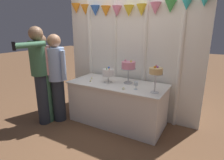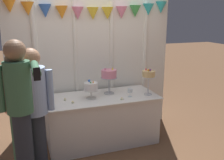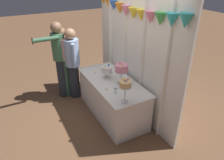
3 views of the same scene
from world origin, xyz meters
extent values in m
plane|color=brown|center=(0.00, 0.00, 0.00)|extent=(24.00, 24.00, 0.00)
cube|color=white|center=(0.00, 0.57, 1.27)|extent=(2.76, 0.04, 2.53)
cylinder|color=white|center=(-0.92, 0.55, 1.27)|extent=(0.09, 0.09, 2.53)
cylinder|color=white|center=(-0.30, 0.55, 1.27)|extent=(0.06, 0.06, 2.53)
cylinder|color=white|center=(0.32, 0.55, 1.27)|extent=(0.08, 0.08, 2.53)
cylinder|color=white|center=(0.96, 0.55, 1.27)|extent=(0.08, 0.08, 2.53)
cone|color=orange|center=(-1.22, 0.51, 2.13)|extent=(0.19, 0.19, 0.20)
cone|color=orange|center=(-0.98, 0.51, 2.09)|extent=(0.19, 0.19, 0.20)
cone|color=blue|center=(-0.73, 0.51, 2.06)|extent=(0.19, 0.19, 0.20)
cone|color=orange|center=(-0.49, 0.51, 2.04)|extent=(0.19, 0.19, 0.20)
cone|color=pink|center=(-0.24, 0.51, 2.03)|extent=(0.19, 0.19, 0.20)
cone|color=yellow|center=(0.00, 0.51, 2.02)|extent=(0.19, 0.19, 0.20)
cone|color=yellow|center=(0.24, 0.51, 2.03)|extent=(0.19, 0.19, 0.20)
cone|color=pink|center=(0.49, 0.51, 2.04)|extent=(0.19, 0.19, 0.20)
cone|color=green|center=(0.73, 0.51, 2.06)|extent=(0.19, 0.19, 0.20)
cone|color=#2DB2B7|center=(0.98, 0.51, 2.09)|extent=(0.19, 0.19, 0.20)
cone|color=#2DB2B7|center=(1.22, 0.51, 2.13)|extent=(0.19, 0.19, 0.20)
cube|color=white|center=(0.00, 0.10, 0.38)|extent=(1.70, 0.75, 0.75)
cube|color=white|center=(0.00, 0.10, 0.76)|extent=(1.75, 0.80, 0.01)
cylinder|color=silver|center=(-0.17, 0.07, 0.78)|extent=(0.15, 0.15, 0.01)
cylinder|color=silver|center=(-0.17, 0.07, 0.84)|extent=(0.02, 0.02, 0.11)
cylinder|color=silver|center=(-0.17, 0.07, 0.90)|extent=(0.23, 0.23, 0.01)
cylinder|color=white|center=(-0.17, 0.07, 0.96)|extent=(0.20, 0.20, 0.11)
cone|color=orange|center=(-0.14, 0.06, 1.03)|extent=(0.02, 0.02, 0.03)
sphere|color=blue|center=(-0.18, 0.12, 1.04)|extent=(0.04, 0.04, 0.04)
sphere|color=green|center=(-0.18, 0.03, 1.03)|extent=(0.02, 0.02, 0.02)
cylinder|color=#B2B2B7|center=(0.16, 0.21, 0.78)|extent=(0.16, 0.16, 0.01)
cylinder|color=#B2B2B7|center=(0.16, 0.21, 0.90)|extent=(0.02, 0.02, 0.24)
cylinder|color=#B2B2B7|center=(0.16, 0.21, 1.03)|extent=(0.27, 0.27, 0.01)
cylinder|color=pink|center=(0.16, 0.21, 1.10)|extent=(0.24, 0.24, 0.12)
cone|color=yellow|center=(0.22, 0.19, 1.18)|extent=(0.03, 0.03, 0.05)
sphere|color=pink|center=(0.10, 0.21, 1.18)|extent=(0.04, 0.04, 0.04)
cylinder|color=silver|center=(0.73, -0.05, 0.78)|extent=(0.12, 0.12, 0.01)
cylinder|color=silver|center=(0.73, -0.05, 0.92)|extent=(0.02, 0.02, 0.27)
cylinder|color=silver|center=(0.73, -0.05, 1.06)|extent=(0.22, 0.22, 0.01)
cylinder|color=#DBB775|center=(0.73, -0.05, 1.11)|extent=(0.20, 0.20, 0.09)
sphere|color=purple|center=(0.75, -0.06, 1.17)|extent=(0.03, 0.03, 0.03)
cone|color=#DB333D|center=(0.71, 0.01, 1.18)|extent=(0.03, 0.03, 0.04)
sphere|color=orange|center=(0.71, -0.07, 1.17)|extent=(0.03, 0.03, 0.03)
cylinder|color=silver|center=(0.42, -0.05, 0.77)|extent=(0.06, 0.06, 0.00)
cylinder|color=silver|center=(0.42, -0.05, 0.81)|extent=(0.01, 0.01, 0.07)
cylinder|color=silver|center=(0.42, -0.05, 0.87)|extent=(0.07, 0.07, 0.06)
cylinder|color=beige|center=(-0.57, 0.10, 0.78)|extent=(0.04, 0.04, 0.02)
sphere|color=#F9CC4C|center=(-0.57, 0.10, 0.80)|extent=(0.01, 0.01, 0.01)
cylinder|color=beige|center=(-0.48, -0.05, 0.78)|extent=(0.04, 0.04, 0.02)
sphere|color=#F9CC4C|center=(-0.48, -0.05, 0.80)|extent=(0.01, 0.01, 0.01)
cylinder|color=beige|center=(0.25, -0.15, 0.78)|extent=(0.05, 0.05, 0.02)
sphere|color=#F9CC4C|center=(0.25, -0.15, 0.80)|extent=(0.01, 0.01, 0.01)
cylinder|color=#282D38|center=(-1.02, -0.36, 0.40)|extent=(0.25, 0.25, 0.80)
cylinder|color=#93ADD6|center=(-1.02, -0.36, 1.10)|extent=(0.35, 0.35, 0.59)
sphere|color=#A37556|center=(-1.02, -0.36, 1.51)|extent=(0.23, 0.23, 0.23)
cube|color=#334284|center=(-1.02, -0.50, 1.13)|extent=(0.04, 0.01, 0.38)
cylinder|color=#93ADD6|center=(-1.22, -0.34, 1.10)|extent=(0.08, 0.08, 0.52)
cylinder|color=#93ADD6|center=(-0.81, -0.38, 1.10)|extent=(0.08, 0.08, 0.52)
cylinder|color=#3D6B4C|center=(-1.19, -0.51, 0.46)|extent=(0.29, 0.29, 0.93)
cylinder|color=#D6938E|center=(-1.19, -0.51, 1.17)|extent=(0.40, 0.40, 0.49)
sphere|color=#846047|center=(-1.19, -0.51, 1.53)|extent=(0.21, 0.21, 0.21)
cylinder|color=#D6938E|center=(-1.38, -0.56, 1.16)|extent=(0.08, 0.08, 0.43)
cylinder|color=#D6938E|center=(-0.99, -0.46, 1.16)|extent=(0.08, 0.08, 0.43)
cylinder|color=#282D38|center=(-1.17, -0.59, 0.47)|extent=(0.22, 0.22, 0.93)
cylinder|color=#3D6B4C|center=(-1.17, -0.59, 1.22)|extent=(0.31, 0.31, 0.59)
sphere|color=#846047|center=(-1.17, -0.59, 1.64)|extent=(0.24, 0.24, 0.24)
cylinder|color=#3D6B4C|center=(-1.36, -0.58, 1.22)|extent=(0.08, 0.08, 0.52)
cylinder|color=#3D6B4C|center=(-0.99, -0.86, 1.48)|extent=(0.08, 0.52, 0.08)
cube|color=black|center=(-0.99, -1.12, 1.48)|extent=(0.06, 0.02, 0.12)
camera|label=1|loc=(1.48, -2.67, 1.71)|focal=29.33mm
camera|label=2|loc=(-1.08, -3.46, 2.01)|focal=40.27mm
camera|label=3|loc=(3.20, -1.59, 2.72)|focal=33.81mm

